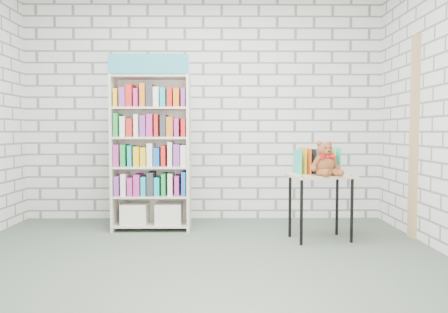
{
  "coord_description": "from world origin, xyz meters",
  "views": [
    {
      "loc": [
        0.21,
        -3.56,
        1.11
      ],
      "look_at": [
        0.25,
        0.95,
        0.85
      ],
      "focal_mm": 35.0,
      "sensor_mm": 36.0,
      "label": 1
    }
  ],
  "objects": [
    {
      "name": "door_trim",
      "position": [
        2.23,
        0.95,
        1.05
      ],
      "size": [
        0.05,
        0.12,
        2.1
      ],
      "primitive_type": "cube",
      "color": "tan",
      "rests_on": "ground"
    },
    {
      "name": "display_table",
      "position": [
        1.24,
        0.87,
        0.58
      ],
      "size": [
        0.69,
        0.54,
        0.68
      ],
      "color": "tan",
      "rests_on": "ground"
    },
    {
      "name": "room_shell",
      "position": [
        0.0,
        0.0,
        1.78
      ],
      "size": [
        4.52,
        4.02,
        2.81
      ],
      "color": "silver",
      "rests_on": "ground"
    },
    {
      "name": "table_books",
      "position": [
        1.22,
        0.97,
        0.81
      ],
      "size": [
        0.46,
        0.27,
        0.26
      ],
      "color": "#2AB9AC",
      "rests_on": "display_table"
    },
    {
      "name": "ground",
      "position": [
        0.0,
        0.0,
        0.0
      ],
      "size": [
        4.5,
        4.5,
        0.0
      ],
      "primitive_type": "plane",
      "color": "#465346",
      "rests_on": "ground"
    },
    {
      "name": "teddy_bear",
      "position": [
        1.26,
        0.77,
        0.81
      ],
      "size": [
        0.31,
        0.31,
        0.35
      ],
      "color": "maroon",
      "rests_on": "display_table"
    },
    {
      "name": "bookshelf",
      "position": [
        -0.56,
        1.36,
        0.89
      ],
      "size": [
        0.87,
        0.34,
        1.95
      ],
      "color": "beige",
      "rests_on": "ground"
    }
  ]
}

